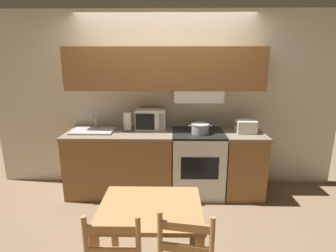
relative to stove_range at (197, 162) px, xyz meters
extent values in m
plane|color=#7F664C|center=(-0.47, 0.33, -0.45)|extent=(16.00, 16.00, 0.00)
cube|color=silver|center=(-0.47, 0.35, 0.82)|extent=(5.11, 0.05, 2.55)
cube|color=#936033|center=(-0.47, 0.17, 1.30)|extent=(2.71, 0.32, 0.58)
cube|color=white|center=(0.00, 0.17, 0.93)|extent=(0.67, 0.34, 0.16)
cube|color=#936033|center=(-1.09, -0.01, -0.02)|extent=(1.45, 0.66, 0.87)
cube|color=#84705B|center=(-1.09, -0.01, 0.43)|extent=(1.47, 0.68, 0.04)
cube|color=#936033|center=(0.63, -0.01, -0.02)|extent=(0.52, 0.66, 0.87)
cube|color=#84705B|center=(0.63, -0.01, 0.43)|extent=(0.54, 0.68, 0.04)
cube|color=white|center=(0.00, 0.00, -0.02)|extent=(0.70, 0.65, 0.87)
cube|color=black|center=(0.00, 0.00, 0.44)|extent=(0.70, 0.65, 0.03)
cube|color=black|center=(0.00, -0.33, 0.05)|extent=(0.49, 0.01, 0.31)
cylinder|color=black|center=(-0.16, -0.13, 0.45)|extent=(0.10, 0.10, 0.01)
cylinder|color=black|center=(0.16, -0.13, 0.45)|extent=(0.10, 0.10, 0.01)
cylinder|color=black|center=(-0.16, 0.13, 0.45)|extent=(0.10, 0.10, 0.01)
cylinder|color=black|center=(0.16, 0.13, 0.45)|extent=(0.10, 0.10, 0.01)
cylinder|color=#B7BABF|center=(0.02, -0.06, 0.52)|extent=(0.23, 0.23, 0.13)
torus|color=#B7BABF|center=(0.02, -0.06, 0.58)|extent=(0.25, 0.25, 0.01)
cylinder|color=#B7BABF|center=(-0.12, -0.06, 0.56)|extent=(0.05, 0.01, 0.01)
cylinder|color=#B7BABF|center=(0.16, -0.06, 0.56)|extent=(0.05, 0.01, 0.01)
cube|color=white|center=(-0.67, 0.15, 0.59)|extent=(0.42, 0.30, 0.29)
cube|color=black|center=(-0.74, 0.00, 0.59)|extent=(0.26, 0.01, 0.22)
cube|color=gray|center=(-0.51, 0.00, 0.59)|extent=(0.08, 0.01, 0.22)
cube|color=white|center=(0.65, -0.01, 0.54)|extent=(0.26, 0.22, 0.17)
cube|color=black|center=(0.51, -0.01, 0.56)|extent=(0.01, 0.02, 0.02)
cube|color=black|center=(0.56, -0.01, 0.62)|extent=(0.04, 0.15, 0.01)
cube|color=black|center=(0.62, -0.01, 0.62)|extent=(0.04, 0.15, 0.01)
cube|color=black|center=(0.68, -0.01, 0.62)|extent=(0.04, 0.15, 0.01)
cube|color=black|center=(0.74, -0.01, 0.62)|extent=(0.04, 0.15, 0.01)
cube|color=#B7BABF|center=(-1.46, -0.01, 0.46)|extent=(0.57, 0.37, 0.02)
cube|color=#4C4F54|center=(-1.46, -0.02, 0.47)|extent=(0.49, 0.28, 0.01)
cylinder|color=#B7BABF|center=(-1.46, 0.13, 0.57)|extent=(0.02, 0.02, 0.19)
cylinder|color=#B7BABF|center=(-1.46, 0.07, 0.66)|extent=(0.02, 0.12, 0.02)
cylinder|color=black|center=(-0.99, 0.07, 0.45)|extent=(0.13, 0.13, 0.01)
cylinder|color=white|center=(-0.99, 0.07, 0.58)|extent=(0.11, 0.11, 0.25)
cube|color=#B27F4C|center=(-0.54, -1.60, 0.25)|extent=(0.83, 0.67, 0.04)
cube|color=#B27F4C|center=(-0.91, -1.30, -0.11)|extent=(0.06, 0.06, 0.69)
cube|color=#B27F4C|center=(-0.16, -1.30, -0.11)|extent=(0.06, 0.06, 0.69)
cylinder|color=#B27F4C|center=(-0.92, -2.04, 0.22)|extent=(0.04, 0.04, 0.47)
cylinder|color=#B27F4C|center=(-0.58, -2.03, 0.22)|extent=(0.04, 0.04, 0.47)
cube|color=#B27F4C|center=(-0.75, -2.03, 0.36)|extent=(0.34, 0.02, 0.06)
cube|color=#B27F4C|center=(-0.75, -2.03, 0.20)|extent=(0.34, 0.02, 0.06)
cylinder|color=#B27F4C|center=(-0.44, -1.97, 0.22)|extent=(0.04, 0.04, 0.47)
cylinder|color=#B27F4C|center=(-0.10, -2.03, 0.22)|extent=(0.04, 0.04, 0.47)
cube|color=#B27F4C|center=(-0.27, -2.00, 0.36)|extent=(0.34, 0.07, 0.06)
cube|color=#B27F4C|center=(-0.27, -2.00, 0.20)|extent=(0.34, 0.07, 0.06)
camera|label=1|loc=(-0.36, -3.49, 1.42)|focal=28.00mm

